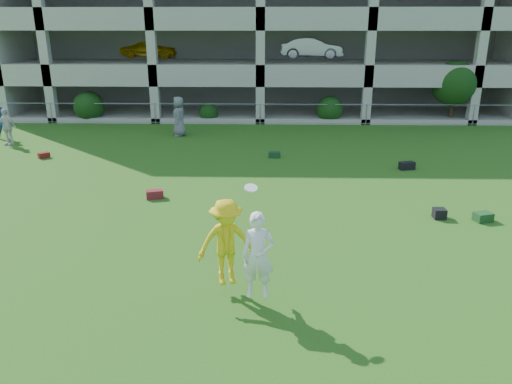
{
  "coord_description": "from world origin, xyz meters",
  "views": [
    {
      "loc": [
        0.52,
        -9.19,
        5.59
      ],
      "look_at": [
        0.19,
        3.0,
        1.4
      ],
      "focal_mm": 35.0,
      "sensor_mm": 36.0,
      "label": 1
    }
  ],
  "objects_px": {
    "crate_d": "(439,213)",
    "bystander_c": "(179,116)",
    "frisbee_contest": "(234,245)",
    "parking_garage": "(263,15)",
    "bystander_a": "(2,123)",
    "bystander_b": "(7,127)"
  },
  "relations": [
    {
      "from": "crate_d",
      "to": "bystander_c",
      "type": "bearing_deg",
      "value": 131.16
    },
    {
      "from": "frisbee_contest",
      "to": "parking_garage",
      "type": "bearing_deg",
      "value": 89.62
    },
    {
      "from": "bystander_a",
      "to": "bystander_b",
      "type": "distance_m",
      "value": 1.42
    },
    {
      "from": "bystander_a",
      "to": "bystander_b",
      "type": "height_order",
      "value": "bystander_b"
    },
    {
      "from": "bystander_c",
      "to": "parking_garage",
      "type": "xyz_separation_m",
      "value": [
        4.06,
        11.79,
        5.02
      ]
    },
    {
      "from": "bystander_a",
      "to": "parking_garage",
      "type": "xyz_separation_m",
      "value": [
        12.66,
        12.85,
        5.21
      ]
    },
    {
      "from": "bystander_a",
      "to": "parking_garage",
      "type": "relative_size",
      "value": 0.05
    },
    {
      "from": "bystander_a",
      "to": "bystander_c",
      "type": "relative_size",
      "value": 0.81
    },
    {
      "from": "parking_garage",
      "to": "bystander_a",
      "type": "bearing_deg",
      "value": -134.58
    },
    {
      "from": "crate_d",
      "to": "frisbee_contest",
      "type": "distance_m",
      "value": 7.52
    },
    {
      "from": "frisbee_contest",
      "to": "bystander_a",
      "type": "bearing_deg",
      "value": 130.35
    },
    {
      "from": "bystander_a",
      "to": "parking_garage",
      "type": "bearing_deg",
      "value": 24.95
    },
    {
      "from": "bystander_b",
      "to": "parking_garage",
      "type": "distance_m",
      "value": 19.06
    },
    {
      "from": "bystander_a",
      "to": "bystander_b",
      "type": "xyz_separation_m",
      "value": [
        0.81,
        -1.17,
        0.06
      ]
    },
    {
      "from": "bystander_c",
      "to": "frisbee_contest",
      "type": "height_order",
      "value": "frisbee_contest"
    },
    {
      "from": "bystander_c",
      "to": "bystander_a",
      "type": "bearing_deg",
      "value": -90.31
    },
    {
      "from": "crate_d",
      "to": "frisbee_contest",
      "type": "height_order",
      "value": "frisbee_contest"
    },
    {
      "from": "bystander_a",
      "to": "frisbee_contest",
      "type": "bearing_deg",
      "value": -70.13
    },
    {
      "from": "bystander_c",
      "to": "bystander_b",
      "type": "bearing_deg",
      "value": -81.38
    },
    {
      "from": "crate_d",
      "to": "parking_garage",
      "type": "height_order",
      "value": "parking_garage"
    },
    {
      "from": "bystander_b",
      "to": "crate_d",
      "type": "height_order",
      "value": "bystander_b"
    },
    {
      "from": "frisbee_contest",
      "to": "parking_garage",
      "type": "xyz_separation_m",
      "value": [
        0.18,
        27.54,
        4.81
      ]
    }
  ]
}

